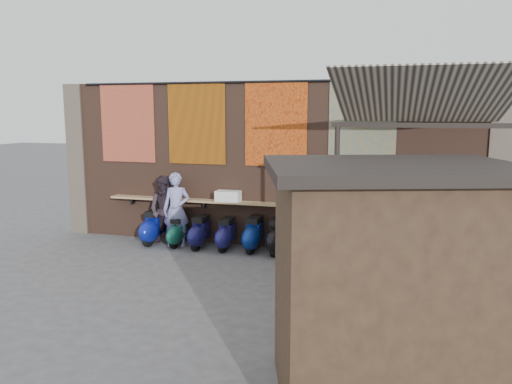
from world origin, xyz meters
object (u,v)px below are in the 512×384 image
(scooter_stool_2, at_px, (200,232))
(diner_left, at_px, (176,209))
(shopper_navy, at_px, (359,241))
(market_stall, at_px, (389,290))
(scooter_stool_3, at_px, (226,234))
(scooter_stool_4, at_px, (253,234))
(shopper_grey, at_px, (428,266))
(scooter_stool_5, at_px, (277,236))
(scooter_stool_0, at_px, (153,227))
(shelf_box, at_px, (228,196))
(diner_right, at_px, (165,211))
(scooter_stool_6, at_px, (307,239))
(shopper_tan, at_px, (398,245))
(scooter_stool_1, at_px, (178,232))
(scooter_stool_7, at_px, (336,244))

(scooter_stool_2, relative_size, diner_left, 0.45)
(shopper_navy, distance_m, market_stall, 4.02)
(scooter_stool_3, height_order, scooter_stool_4, scooter_stool_4)
(shopper_grey, bearing_deg, scooter_stool_3, -12.27)
(scooter_stool_5, height_order, shopper_grey, shopper_grey)
(scooter_stool_0, height_order, scooter_stool_5, scooter_stool_0)
(shopper_grey, bearing_deg, diner_left, -6.42)
(shopper_navy, bearing_deg, shelf_box, -47.04)
(shopper_grey, height_order, market_stall, market_stall)
(diner_right, height_order, market_stall, market_stall)
(scooter_stool_5, distance_m, scooter_stool_6, 0.70)
(shelf_box, distance_m, shopper_tan, 4.62)
(scooter_stool_6, bearing_deg, shopper_tan, -44.75)
(scooter_stool_1, bearing_deg, shelf_box, 14.33)
(scooter_stool_1, bearing_deg, diner_left, 156.94)
(shelf_box, height_order, scooter_stool_2, shelf_box)
(scooter_stool_4, height_order, market_stall, market_stall)
(scooter_stool_4, relative_size, shopper_navy, 0.53)
(diner_right, bearing_deg, scooter_stool_0, 177.79)
(shopper_tan, bearing_deg, scooter_stool_1, 121.70)
(scooter_stool_7, height_order, diner_right, diner_right)
(scooter_stool_4, relative_size, market_stall, 0.33)
(scooter_stool_1, relative_size, market_stall, 0.28)
(scooter_stool_1, height_order, diner_right, diner_right)
(scooter_stool_4, distance_m, shopper_tan, 3.89)
(shopper_tan, bearing_deg, shopper_grey, -92.53)
(shopper_navy, bearing_deg, scooter_stool_6, -67.77)
(scooter_stool_3, height_order, market_stall, market_stall)
(scooter_stool_2, bearing_deg, scooter_stool_1, 176.40)
(scooter_stool_2, xyz_separation_m, shopper_tan, (4.62, -1.93, 0.53))
(diner_left, bearing_deg, scooter_stool_0, 168.72)
(diner_left, height_order, shopper_tan, shopper_tan)
(scooter_stool_0, distance_m, scooter_stool_1, 0.68)
(scooter_stool_1, bearing_deg, diner_right, 178.03)
(scooter_stool_2, distance_m, scooter_stool_5, 1.92)
(scooter_stool_2, height_order, scooter_stool_6, scooter_stool_6)
(scooter_stool_0, height_order, scooter_stool_7, scooter_stool_0)
(shelf_box, height_order, scooter_stool_5, shelf_box)
(scooter_stool_3, height_order, scooter_stool_6, scooter_stool_6)
(diner_right, bearing_deg, scooter_stool_2, -2.85)
(shopper_grey, relative_size, shopper_tan, 0.86)
(shelf_box, distance_m, shopper_navy, 3.78)
(scooter_stool_3, bearing_deg, diner_left, 179.11)
(scooter_stool_5, distance_m, shopper_tan, 3.39)
(scooter_stool_6, height_order, shopper_navy, shopper_navy)
(market_stall, bearing_deg, scooter_stool_3, 107.15)
(scooter_stool_2, xyz_separation_m, diner_left, (-0.63, 0.05, 0.53))
(shelf_box, bearing_deg, shopper_tan, -29.70)
(shopper_navy, bearing_deg, scooter_stool_0, -34.61)
(diner_right, bearing_deg, scooter_stool_7, 0.10)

